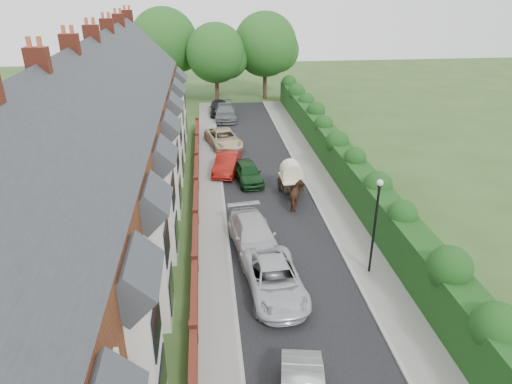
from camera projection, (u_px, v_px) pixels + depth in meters
ground at (322, 333)px, 19.18m from camera, size 140.00×140.00×0.00m
road at (273, 213)px, 29.04m from camera, size 6.00×58.00×0.02m
pavement_hedge_side at (336, 209)px, 29.43m from camera, size 2.20×58.00×0.12m
pavement_house_side at (212, 216)px, 28.63m from camera, size 1.70×58.00×0.12m
kerb_hedge_side at (320, 210)px, 29.33m from camera, size 0.18×58.00×0.13m
kerb_house_side at (225, 215)px, 28.71m from camera, size 0.18×58.00×0.13m
hedge at (365, 186)px, 28.97m from camera, size 2.10×58.00×2.85m
terrace_row at (91, 160)px, 25.20m from camera, size 9.05×40.50×11.50m
garden_wall_row at (196, 218)px, 27.46m from camera, size 0.35×40.35×1.10m
lamppost at (376, 215)px, 21.74m from camera, size 0.32×0.32×5.16m
tree_far_left at (219, 54)px, 52.62m from camera, size 7.14×6.80×9.29m
tree_far_right at (268, 46)px, 54.77m from camera, size 7.98×7.60×10.31m
tree_far_back at (168, 44)px, 54.34m from camera, size 8.40×8.00×10.82m
car_silver_b at (275, 280)px, 21.33m from camera, size 2.82×5.53×1.49m
car_white at (254, 235)px, 24.93m from camera, size 2.91×5.77×1.61m
car_green at (248, 172)px, 33.31m from camera, size 2.26×4.47×1.46m
car_red at (227, 163)px, 34.96m from camera, size 2.61×4.81×1.50m
car_beige at (224, 139)px, 40.35m from camera, size 3.61×5.81×1.50m
car_grey at (225, 112)px, 48.34m from camera, size 2.24×5.42×1.57m
car_black at (219, 107)px, 50.08m from camera, size 2.10×4.80×1.61m
horse at (297, 196)px, 29.35m from camera, size 1.40×2.19×1.71m
horse_cart at (291, 176)px, 31.10m from camera, size 1.50×3.32×2.40m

